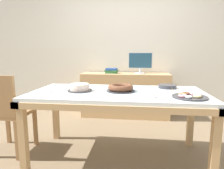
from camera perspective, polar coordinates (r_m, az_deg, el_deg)
ground_plane at (r=2.43m, az=1.56°, el=-19.91°), size 12.00×12.00×0.00m
wall_back at (r=3.92m, az=4.21°, el=10.92°), size 8.00×0.10×2.60m
dining_table at (r=2.18m, az=1.63°, el=-4.19°), size 1.90×0.92×0.76m
chair at (r=2.59m, az=-28.00°, el=-6.58°), size 0.43×0.43×0.94m
sideboard at (r=3.70m, az=3.81°, el=-2.98°), size 1.59×0.44×0.80m
computer_monitor at (r=3.62m, az=8.07°, el=6.09°), size 0.42×0.20×0.38m
book_stack at (r=3.66m, az=-0.14°, el=3.95°), size 0.25×0.18×0.09m
cake_chocolate_round at (r=2.21m, az=-9.19°, el=-0.89°), size 0.27×0.27×0.08m
cake_golden_bundt at (r=2.17m, az=2.47°, el=-0.99°), size 0.31×0.31×0.08m
pastry_platter at (r=2.01m, az=21.31°, el=-3.11°), size 0.32×0.32×0.04m
plate_stack at (r=2.46m, az=15.51°, el=-0.51°), size 0.21×0.21×0.04m
tealight_left_edge at (r=2.26m, az=-17.13°, el=-1.66°), size 0.04×0.04×0.04m
tealight_centre at (r=1.91m, az=12.11°, el=-3.41°), size 0.04×0.04×0.04m
tealight_near_front at (r=2.47m, az=-11.90°, el=-0.57°), size 0.04×0.04×0.04m
tealight_right_edge at (r=2.23m, az=16.78°, el=-1.81°), size 0.04×0.04×0.04m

